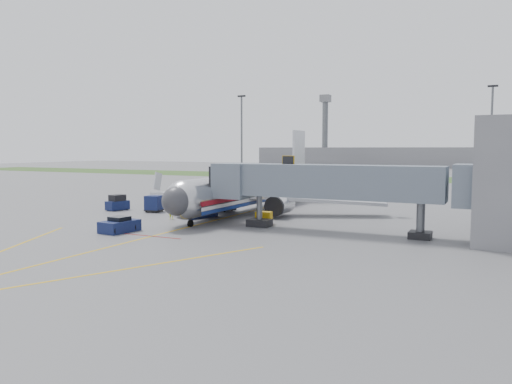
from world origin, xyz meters
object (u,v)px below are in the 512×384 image
at_px(airliner, 251,189).
at_px(belt_loader, 201,212).
at_px(baggage_tug, 117,203).
at_px(ramp_worker, 171,212).
at_px(pushback_tug, 120,225).

bearing_deg(airliner, belt_loader, -108.61).
relative_size(baggage_tug, belt_loader, 0.61).
distance_m(airliner, ramp_worker, 11.11).
bearing_deg(baggage_tug, pushback_tug, -47.87).
distance_m(airliner, baggage_tug, 16.62).
bearing_deg(pushback_tug, ramp_worker, 93.96).
bearing_deg(pushback_tug, baggage_tug, 132.13).
height_order(pushback_tug, baggage_tug, baggage_tug).
relative_size(airliner, baggage_tug, 12.15).
relative_size(pushback_tug, belt_loader, 0.75).
bearing_deg(pushback_tug, airliner, 77.95).
xyz_separation_m(baggage_tug, ramp_worker, (10.67, -3.66, -0.04)).
distance_m(pushback_tug, baggage_tug, 16.82).
height_order(airliner, pushback_tug, airliner).
relative_size(pushback_tug, baggage_tug, 1.23).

